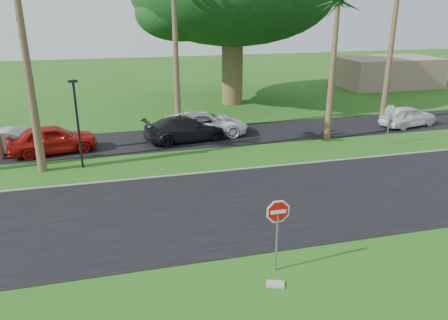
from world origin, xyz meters
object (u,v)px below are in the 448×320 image
at_px(car_dark, 186,129).
at_px(car_pickup, 408,116).
at_px(car_silver, 17,141).
at_px(stop_sign_far, 390,116).
at_px(car_minivan, 205,124).
at_px(stop_sign_near, 278,221).
at_px(car_red, 53,139).

height_order(car_dark, car_pickup, car_dark).
bearing_deg(car_silver, stop_sign_far, -88.25).
distance_m(car_silver, car_pickup, 25.66).
relative_size(car_dark, car_pickup, 1.24).
bearing_deg(stop_sign_far, car_silver, -10.33).
height_order(car_minivan, car_pickup, car_minivan).
xyz_separation_m(car_minivan, car_pickup, (14.38, -1.34, -0.06)).
bearing_deg(car_minivan, car_pickup, -92.52).
distance_m(car_dark, car_pickup, 15.79).
relative_size(stop_sign_near, stop_sign_far, 1.00).
bearing_deg(car_dark, stop_sign_far, -117.66).
distance_m(stop_sign_far, car_silver, 22.11).
relative_size(stop_sign_far, car_minivan, 0.47).
bearing_deg(car_silver, car_minivan, -73.98).
bearing_deg(car_red, stop_sign_near, -160.26).
distance_m(car_silver, car_dark, 9.88).
height_order(stop_sign_near, stop_sign_far, same).
distance_m(stop_sign_far, car_minivan, 11.51).
bearing_deg(car_pickup, car_red, 78.22).
xyz_separation_m(stop_sign_far, car_minivan, (-10.45, 4.74, -0.99)).
relative_size(car_minivan, car_pickup, 1.32).
bearing_deg(stop_sign_near, car_pickup, 43.00).
distance_m(car_dark, car_minivan, 1.62).
height_order(stop_sign_near, car_red, stop_sign_near).
relative_size(stop_sign_far, car_pickup, 0.62).
bearing_deg(stop_sign_far, car_dark, -18.30).
bearing_deg(stop_sign_near, stop_sign_far, 43.73).
height_order(car_red, car_pickup, car_red).
distance_m(car_minivan, car_pickup, 14.44).
distance_m(stop_sign_far, car_pickup, 5.30).
height_order(stop_sign_near, car_pickup, stop_sign_near).
bearing_deg(stop_sign_far, car_pickup, -139.24).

